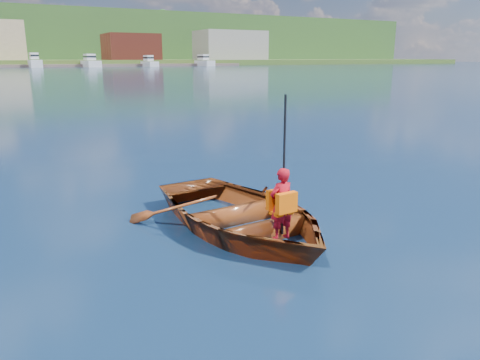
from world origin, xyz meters
The scene contains 3 objects.
ground centered at (0.00, 0.00, 0.00)m, with size 600.00×600.00×0.00m.
rowboat centered at (0.97, -0.86, 0.27)m, with size 3.21×4.26×0.83m.
child_paddler centered at (1.20, -1.74, 0.66)m, with size 0.42×0.37×2.13m.
Camera 1 is at (-2.44, -7.26, 2.74)m, focal length 35.00 mm.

